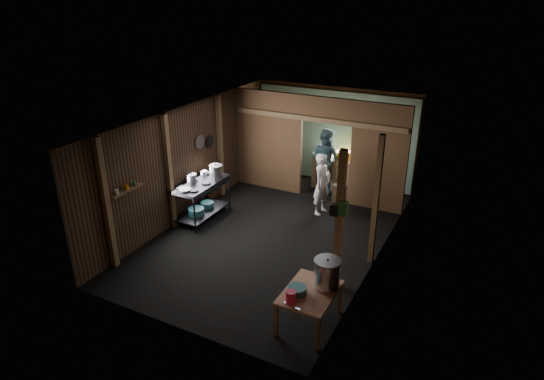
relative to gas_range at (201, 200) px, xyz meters
The scene contains 42 objects.
floor 1.94m from the gas_range, ahead, with size 4.50×7.00×0.00m, color black.
ceiling 2.86m from the gas_range, ahead, with size 4.50×7.00×0.00m, color #272525.
wall_back 4.19m from the gas_range, 62.73° to the left, with size 4.50×0.00×2.60m, color #483120.
wall_front 3.94m from the gas_range, 60.72° to the right, with size 4.50×0.00×2.60m, color #483120.
wall_left 0.94m from the gas_range, 158.23° to the left, with size 0.00×7.00×2.60m, color #483120.
wall_right 4.22m from the gas_range, ahead, with size 0.00×7.00×2.60m, color #483120.
partition_left 2.56m from the gas_range, 76.70° to the left, with size 1.85×0.10×2.60m, color brown.
partition_right 4.26m from the gas_range, 34.20° to the left, with size 1.35×0.10×2.60m, color brown.
partition_header 3.67m from the gas_range, 47.78° to the left, with size 1.30×0.10×0.60m, color brown.
turquoise_panel 4.13m from the gas_range, 62.35° to the left, with size 4.40×0.06×2.50m, color #69B4B1.
back_counter 3.79m from the gas_range, 54.86° to the left, with size 1.20×0.50×0.85m, color brown.
wall_clock 4.38m from the gas_range, 59.02° to the left, with size 0.20×0.20×0.03m, color silver.
post_left_a 2.61m from the gas_range, 96.97° to the right, with size 0.10×0.12×2.60m, color brown.
post_left_b 1.11m from the gas_range, 114.70° to the right, with size 0.10×0.12×2.60m, color brown.
post_left_c 1.62m from the gas_range, 102.55° to the left, with size 0.10×0.12×2.60m, color brown.
post_right 4.15m from the gas_range, ahead, with size 0.10×0.12×2.60m, color brown.
post_free 4.00m from the gas_range, 17.17° to the right, with size 0.12×0.12×2.60m, color brown.
cross_beam 3.37m from the gas_range, 50.71° to the left, with size 4.40×0.12×0.12m, color brown.
pan_lid_big 1.36m from the gas_range, 121.07° to the left, with size 0.34×0.34×0.03m, color slate.
pan_lid_small 1.49m from the gas_range, 109.20° to the left, with size 0.30×0.30×0.03m, color black.
wall_shelf 2.19m from the gas_range, 97.87° to the right, with size 0.14×0.80×0.03m, color brown.
jar_white 2.44m from the gas_range, 96.99° to the right, with size 0.07×0.07×0.10m, color silver.
jar_yellow 2.22m from the gas_range, 97.87° to the right, with size 0.08×0.08×0.10m, color #CD7007.
jar_green 2.03m from the gas_range, 98.86° to the right, with size 0.06×0.06×0.10m, color #1F5422.
bag_white 4.06m from the gas_range, 16.24° to the right, with size 0.22×0.15×0.32m, color silver.
bag_green 4.15m from the gas_range, 17.69° to the right, with size 0.16×0.12×0.24m, color #1F5422.
bag_black 4.02m from the gas_range, 18.61° to the right, with size 0.14×0.10×0.20m, color black.
gas_range is the anchor object (origin of this frame).
prep_table 4.37m from the gas_range, 31.94° to the right, with size 0.77×1.05×0.62m, color tan, non-canonical shape.
stove_pot_large 0.75m from the gas_range, 68.41° to the left, with size 0.31×0.31×0.32m, color silver, non-canonical shape.
stove_pot_med 0.56m from the gas_range, 161.12° to the right, with size 0.23×0.23×0.20m, color silver, non-canonical shape.
stove_saucepan 0.68m from the gas_range, 111.91° to the left, with size 0.16×0.16×0.10m, color silver.
frying_pan 0.72m from the gas_range, 90.00° to the right, with size 0.28×0.50×0.07m, color slate, non-canonical shape.
blue_tub_front 0.29m from the gas_range, 90.00° to the right, with size 0.37×0.37×0.15m, color #205861.
blue_tub_back 0.32m from the gas_range, 90.00° to the left, with size 0.31×0.31×0.12m, color #205861.
stock_pot 4.42m from the gas_range, 28.05° to the right, with size 0.43×0.43×0.50m, color silver, non-canonical shape.
wash_basin 4.31m from the gas_range, 34.49° to the right, with size 0.30×0.30×0.11m, color #205861.
pink_bucket 4.46m from the gas_range, 37.09° to the right, with size 0.15×0.15×0.19m, color #ED274B.
knife 4.56m from the gas_range, 37.52° to the right, with size 0.30×0.04×0.01m, color silver.
yellow_tub 3.92m from the gas_range, 52.81° to the left, with size 0.40×0.40×0.22m, color #CD7007.
cook 2.85m from the gas_range, 32.56° to the left, with size 0.54×0.36×1.48m, color white.
worker_back 3.48m from the gas_range, 56.00° to the left, with size 0.82×0.64×1.69m, color #355B66.
Camera 1 is at (4.03, -8.02, 4.94)m, focal length 30.55 mm.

